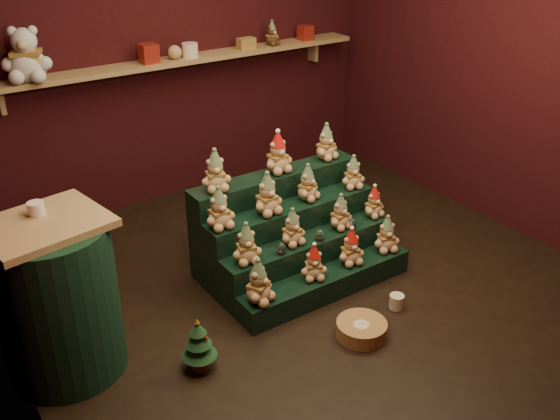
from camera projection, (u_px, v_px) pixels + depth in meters
ground at (306, 285)px, 4.62m from camera, size 4.00×4.00×0.00m
back_wall at (171, 45)px, 5.50m from camera, size 4.00×0.10×2.80m
right_wall at (514, 59)px, 5.03m from camera, size 0.10×4.00×2.80m
back_shelf at (181, 61)px, 5.42m from camera, size 3.60×0.26×0.24m
riser_tier_front at (327, 284)px, 4.47m from camera, size 1.40×0.22×0.18m
riser_tier_midfront at (309, 260)px, 4.60m from camera, size 1.40×0.22×0.36m
riser_tier_midback at (292, 237)px, 4.72m from camera, size 1.40×0.22×0.54m
riser_tier_back at (275, 216)px, 4.84m from camera, size 1.40×0.22×0.72m
teddy_0 at (258, 281)px, 4.06m from camera, size 0.29×0.28×0.31m
teddy_1 at (314, 262)px, 4.32m from camera, size 0.24×0.23×0.26m
teddy_2 at (351, 247)px, 4.49m from camera, size 0.23×0.21×0.28m
teddy_3 at (387, 234)px, 4.66m from camera, size 0.25×0.23×0.28m
teddy_4 at (246, 243)px, 4.17m from camera, size 0.24×0.23×0.29m
teddy_5 at (292, 227)px, 4.39m from camera, size 0.20×0.19×0.27m
teddy_6 at (340, 212)px, 4.60m from camera, size 0.20×0.19×0.27m
teddy_7 at (374, 202)px, 4.78m from camera, size 0.19×0.18×0.25m
teddy_8 at (219, 208)px, 4.22m from camera, size 0.21×0.19×0.30m
teddy_9 at (267, 194)px, 4.41m from camera, size 0.23×0.21×0.31m
teddy_10 at (308, 183)px, 4.62m from camera, size 0.25×0.24×0.27m
teddy_11 at (353, 172)px, 4.81m from camera, size 0.23×0.22×0.26m
teddy_12 at (215, 170)px, 4.34m from camera, size 0.25×0.24×0.30m
teddy_13 at (278, 153)px, 4.62m from camera, size 0.23×0.21×0.31m
teddy_14 at (326, 142)px, 4.86m from camera, size 0.24×0.22×0.28m
snow_globe_a at (281, 248)px, 4.31m from camera, size 0.06×0.06×0.08m
snow_globe_b at (320, 235)px, 4.48m from camera, size 0.06×0.06×0.08m
snow_globe_c at (352, 224)px, 4.63m from camera, size 0.06×0.06×0.08m
side_table at (57, 299)px, 3.61m from camera, size 0.74×0.70×1.00m
table_ornament at (36, 208)px, 3.44m from camera, size 0.09×0.09×0.07m
mini_christmas_tree at (199, 344)px, 3.74m from camera, size 0.22×0.22×0.37m
mug_left at (361, 331)px, 4.05m from camera, size 0.11×0.11×0.11m
mug_right at (397, 302)px, 4.34m from camera, size 0.10×0.10×0.10m
wicker_basket at (361, 329)px, 4.07m from camera, size 0.44×0.44×0.10m
white_bear at (25, 47)px, 4.62m from camera, size 0.47×0.45×0.51m
brown_bear at (272, 33)px, 5.80m from camera, size 0.19×0.18×0.22m
gift_tin_red_a at (149, 54)px, 5.20m from camera, size 0.14×0.14×0.16m
gift_tin_cream at (190, 50)px, 5.40m from camera, size 0.14×0.14×0.12m
gift_tin_red_b at (305, 33)px, 6.03m from camera, size 0.12×0.12×0.14m
shelf_plush_ball at (175, 52)px, 5.33m from camera, size 0.12×0.12×0.12m
scarf_gift_box at (246, 43)px, 5.70m from camera, size 0.16×0.10×0.10m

